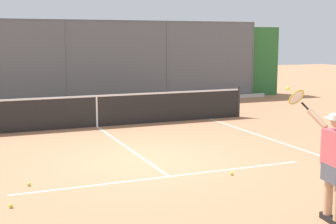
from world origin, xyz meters
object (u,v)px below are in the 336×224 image
tennis_ball_by_sideline (29,184)px  tennis_ball_near_baseline (11,206)px  tennis_ball_mid_court (232,173)px  tennis_player (334,160)px

tennis_ball_by_sideline → tennis_ball_near_baseline: 1.15m
tennis_ball_mid_court → tennis_player: bearing=92.3°
tennis_player → tennis_ball_near_baseline: 4.98m
tennis_player → tennis_ball_by_sideline: 5.28m
tennis_player → tennis_ball_by_sideline: size_ratio=28.76×
tennis_ball_by_sideline → tennis_player: bearing=137.9°
tennis_player → tennis_ball_near_baseline: tennis_player is taller
tennis_player → tennis_ball_near_baseline: bearing=67.9°
tennis_ball_near_baseline → tennis_player: bearing=150.5°
tennis_player → tennis_ball_mid_court: size_ratio=28.76×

